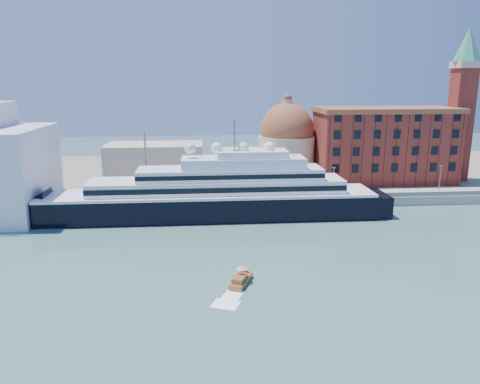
{
  "coord_description": "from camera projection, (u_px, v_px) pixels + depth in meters",
  "views": [
    {
      "loc": [
        -5.72,
        -89.77,
        33.53
      ],
      "look_at": [
        3.55,
        18.0,
        7.52
      ],
      "focal_mm": 35.0,
      "sensor_mm": 36.0,
      "label": 1
    }
  ],
  "objects": [
    {
      "name": "service_barge",
      "position": [
        30.0,
        223.0,
        110.34
      ],
      "size": [
        10.93,
        3.98,
        2.43
      ],
      "rotation": [
        0.0,
        0.0,
        -0.03
      ],
      "color": "white",
      "rests_on": "ground"
    },
    {
      "name": "church",
      "position": [
        238.0,
        153.0,
        149.16
      ],
      "size": [
        66.0,
        18.0,
        25.5
      ],
      "color": "beige",
      "rests_on": "land"
    },
    {
      "name": "warehouse",
      "position": [
        384.0,
        144.0,
        146.75
      ],
      "size": [
        43.0,
        19.0,
        23.25
      ],
      "color": "maroon",
      "rests_on": "land"
    },
    {
      "name": "lamp_posts",
      "position": [
        174.0,
        172.0,
        123.17
      ],
      "size": [
        120.8,
        2.4,
        18.0
      ],
      "color": "slate",
      "rests_on": "quay"
    },
    {
      "name": "superyacht",
      "position": [
        198.0,
        198.0,
        115.87
      ],
      "size": [
        94.6,
        13.12,
        28.27
      ],
      "color": "black",
      "rests_on": "ground"
    },
    {
      "name": "quay_fence",
      "position": [
        223.0,
        198.0,
        123.12
      ],
      "size": [
        180.0,
        0.1,
        1.2
      ],
      "primitive_type": "cube",
      "color": "slate",
      "rests_on": "quay"
    },
    {
      "name": "ground",
      "position": [
        230.0,
        249.0,
        95.27
      ],
      "size": [
        400.0,
        400.0,
        0.0
      ],
      "primitive_type": "plane",
      "color": "#345B5A",
      "rests_on": "ground"
    },
    {
      "name": "water_taxi",
      "position": [
        241.0,
        280.0,
        78.51
      ],
      "size": [
        4.62,
        7.0,
        3.16
      ],
      "rotation": [
        0.0,
        0.0,
        -0.4
      ],
      "color": "brown",
      "rests_on": "ground"
    },
    {
      "name": "campanile",
      "position": [
        463.0,
        96.0,
        145.26
      ],
      "size": [
        8.4,
        8.4,
        47.0
      ],
      "color": "maroon",
      "rests_on": "land"
    },
    {
      "name": "quay",
      "position": [
        222.0,
        201.0,
        127.92
      ],
      "size": [
        180.0,
        10.0,
        2.5
      ],
      "primitive_type": "cube",
      "color": "gray",
      "rests_on": "ground"
    },
    {
      "name": "land",
      "position": [
        217.0,
        173.0,
        167.69
      ],
      "size": [
        260.0,
        72.0,
        2.0
      ],
      "primitive_type": "cube",
      "color": "slate",
      "rests_on": "ground"
    }
  ]
}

